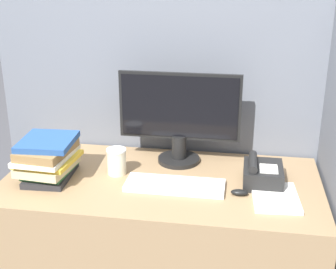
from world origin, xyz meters
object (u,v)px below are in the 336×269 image
monitor (179,118)px  mouse (239,192)px  coffee_cup (117,161)px  book_stack (48,158)px  keyboard (175,185)px  desk_telephone (262,174)px

monitor → mouse: (0.30, -0.31, -0.21)m
mouse → coffee_cup: 0.57m
monitor → book_stack: (-0.55, -0.28, -0.12)m
keyboard → desk_telephone: size_ratio=2.07×
coffee_cup → desk_telephone: (0.65, 0.01, -0.02)m
keyboard → mouse: (0.28, -0.03, 0.00)m
mouse → desk_telephone: (0.09, 0.13, 0.03)m
monitor → keyboard: 0.35m
book_stack → monitor: bearing=26.8°
mouse → book_stack: (-0.85, 0.03, 0.08)m
mouse → desk_telephone: desk_telephone is taller
coffee_cup → desk_telephone: coffee_cup is taller
keyboard → desk_telephone: 0.39m
coffee_cup → mouse: bearing=-12.2°
mouse → keyboard: bearing=174.4°
monitor → desk_telephone: size_ratio=2.78×
keyboard → book_stack: (-0.57, 0.00, 0.09)m
book_stack → desk_telephone: bearing=6.0°
monitor → book_stack: monitor is taller
mouse → desk_telephone: 0.16m
mouse → coffee_cup: size_ratio=0.60×
book_stack → mouse: bearing=-2.0°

